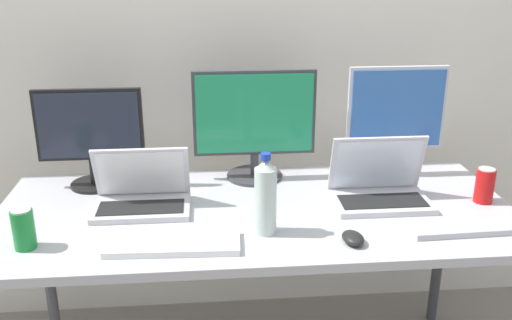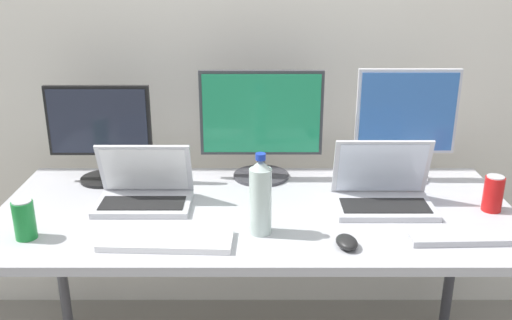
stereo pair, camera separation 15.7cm
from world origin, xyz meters
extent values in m
cube|color=silver|center=(0.00, 0.59, 1.30)|extent=(7.00, 0.08, 2.60)
cylinder|color=#424247|center=(-0.83, 0.33, 0.35)|extent=(0.04, 0.04, 0.71)
cylinder|color=#424247|center=(0.83, 0.33, 0.35)|extent=(0.04, 0.04, 0.71)
cube|color=#B7B7BC|center=(0.00, 0.00, 0.72)|extent=(1.79, 0.79, 0.03)
cylinder|color=black|center=(-0.59, 0.26, 0.75)|extent=(0.18, 0.18, 0.01)
cylinder|color=black|center=(-0.59, 0.26, 0.80)|extent=(0.03, 0.03, 0.10)
cube|color=black|center=(-0.59, 0.26, 0.98)|extent=(0.39, 0.02, 0.27)
cube|color=#232838|center=(-0.59, 0.25, 0.98)|extent=(0.37, 0.01, 0.24)
cylinder|color=#38383D|center=(0.02, 0.30, 0.75)|extent=(0.22, 0.22, 0.01)
cylinder|color=#38383D|center=(0.02, 0.30, 0.79)|extent=(0.03, 0.03, 0.09)
cube|color=#38383D|center=(0.02, 0.30, 1.00)|extent=(0.47, 0.02, 0.33)
cube|color=#1E8C59|center=(0.02, 0.28, 1.00)|extent=(0.44, 0.01, 0.30)
cylinder|color=silver|center=(0.57, 0.29, 0.75)|extent=(0.21, 0.21, 0.01)
cylinder|color=silver|center=(0.57, 0.29, 0.80)|extent=(0.03, 0.03, 0.09)
cube|color=silver|center=(0.57, 0.29, 1.01)|extent=(0.38, 0.02, 0.33)
cube|color=#3366B2|center=(0.57, 0.28, 1.01)|extent=(0.36, 0.01, 0.30)
cube|color=silver|center=(-0.39, 0.02, 0.75)|extent=(0.33, 0.21, 0.02)
cube|color=black|center=(-0.39, 0.00, 0.76)|extent=(0.29, 0.12, 0.00)
cube|color=silver|center=(-0.39, 0.09, 0.86)|extent=(0.33, 0.09, 0.20)
cube|color=white|center=(-0.39, 0.08, 0.85)|extent=(0.30, 0.07, 0.18)
cube|color=silver|center=(0.44, 0.00, 0.75)|extent=(0.34, 0.22, 0.02)
cube|color=black|center=(0.44, -0.02, 0.76)|extent=(0.30, 0.12, 0.00)
cube|color=silver|center=(0.44, 0.08, 0.87)|extent=(0.34, 0.07, 0.22)
cube|color=silver|center=(0.44, 0.07, 0.86)|extent=(0.30, 0.06, 0.19)
cube|color=#B2B2B7|center=(0.68, -0.21, 0.75)|extent=(0.42, 0.14, 0.02)
cube|color=white|center=(-0.27, -0.24, 0.75)|extent=(0.41, 0.16, 0.02)
ellipsoid|color=black|center=(0.27, -0.27, 0.76)|extent=(0.08, 0.10, 0.03)
cylinder|color=silver|center=(0.01, -0.18, 0.85)|extent=(0.07, 0.07, 0.22)
cone|color=silver|center=(0.01, -0.18, 0.97)|extent=(0.06, 0.06, 0.03)
cylinder|color=#1938B2|center=(0.01, -0.18, 1.00)|extent=(0.03, 0.03, 0.02)
cylinder|color=#197F33|center=(-0.71, -0.21, 0.80)|extent=(0.07, 0.07, 0.12)
cylinder|color=silver|center=(-0.71, -0.21, 0.86)|extent=(0.06, 0.06, 0.00)
cylinder|color=red|center=(0.81, -0.01, 0.80)|extent=(0.07, 0.07, 0.12)
cylinder|color=silver|center=(0.81, -0.01, 0.86)|extent=(0.06, 0.06, 0.00)
camera|label=1|loc=(-0.16, -1.79, 1.58)|focal=40.00mm
camera|label=2|loc=(0.00, -1.80, 1.58)|focal=40.00mm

